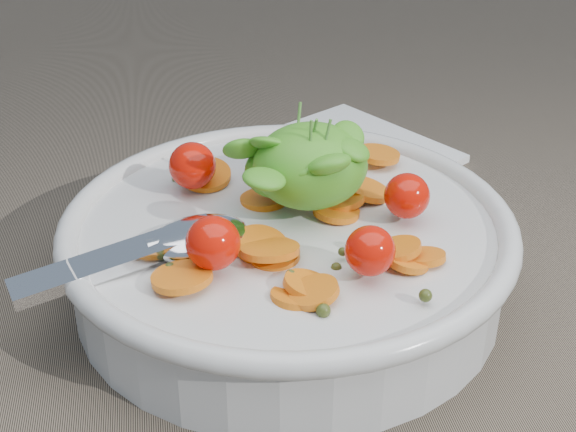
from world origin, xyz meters
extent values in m
plane|color=#766754|center=(0.00, 0.00, 0.00)|extent=(6.00, 6.00, 0.00)
cylinder|color=silver|center=(-0.03, -0.01, 0.03)|extent=(0.27, 0.27, 0.05)
torus|color=silver|center=(-0.03, -0.01, 0.05)|extent=(0.28, 0.28, 0.01)
cylinder|color=silver|center=(-0.03, -0.01, 0.00)|extent=(0.13, 0.13, 0.01)
cylinder|color=brown|center=(-0.03, -0.01, 0.03)|extent=(0.24, 0.24, 0.04)
cylinder|color=orange|center=(-0.04, 0.02, 0.05)|extent=(0.03, 0.03, 0.01)
cylinder|color=orange|center=(0.00, -0.01, 0.05)|extent=(0.04, 0.04, 0.01)
cylinder|color=orange|center=(0.03, -0.06, 0.06)|extent=(0.03, 0.03, 0.02)
cylinder|color=orange|center=(0.03, -0.07, 0.06)|extent=(0.03, 0.03, 0.01)
cylinder|color=orange|center=(-0.03, -0.08, 0.05)|extent=(0.04, 0.04, 0.02)
cylinder|color=orange|center=(-0.03, -0.09, 0.05)|extent=(0.04, 0.04, 0.01)
cylinder|color=orange|center=(-0.04, -0.05, 0.06)|extent=(0.04, 0.04, 0.01)
cylinder|color=orange|center=(-0.03, -0.09, 0.06)|extent=(0.04, 0.04, 0.01)
cylinder|color=orange|center=(0.01, 0.00, 0.06)|extent=(0.04, 0.04, 0.01)
cylinder|color=orange|center=(0.05, 0.06, 0.06)|extent=(0.03, 0.03, 0.01)
cylinder|color=orange|center=(0.04, -0.07, 0.05)|extent=(0.03, 0.03, 0.01)
cylinder|color=orange|center=(-0.05, -0.04, 0.06)|extent=(0.03, 0.03, 0.02)
cylinder|color=orange|center=(-0.07, 0.05, 0.06)|extent=(0.05, 0.05, 0.01)
cylinder|color=orange|center=(-0.10, -0.07, 0.06)|extent=(0.05, 0.05, 0.01)
cylinder|color=orange|center=(-0.04, -0.05, 0.05)|extent=(0.04, 0.04, 0.01)
cylinder|color=orange|center=(0.03, 0.02, 0.06)|extent=(0.05, 0.05, 0.02)
sphere|color=#3A4316|center=(-0.04, -0.04, 0.05)|extent=(0.01, 0.01, 0.01)
sphere|color=#3A4316|center=(-0.01, -0.06, 0.05)|extent=(0.01, 0.01, 0.01)
sphere|color=#3A4316|center=(0.01, -0.05, 0.06)|extent=(0.01, 0.01, 0.01)
sphere|color=#3A4316|center=(0.02, 0.06, 0.05)|extent=(0.01, 0.01, 0.01)
sphere|color=#3A4316|center=(0.00, -0.06, 0.06)|extent=(0.01, 0.01, 0.01)
sphere|color=#3A4316|center=(-0.04, -0.07, 0.06)|extent=(0.01, 0.01, 0.01)
sphere|color=#3A4316|center=(-0.10, -0.06, 0.06)|extent=(0.01, 0.01, 0.01)
sphere|color=#3A4316|center=(-0.04, -0.06, 0.05)|extent=(0.01, 0.01, 0.01)
sphere|color=#3A4316|center=(-0.02, -0.11, 0.05)|extent=(0.01, 0.01, 0.01)
sphere|color=#3A4316|center=(-0.04, -0.05, 0.05)|extent=(0.01, 0.01, 0.01)
sphere|color=#3A4316|center=(0.03, -0.11, 0.06)|extent=(0.01, 0.01, 0.01)
sphere|color=#3A4316|center=(-0.09, 0.06, 0.05)|extent=(0.01, 0.01, 0.01)
sphere|color=#3A4316|center=(-0.09, 0.07, 0.05)|extent=(0.01, 0.01, 0.01)
sphere|color=red|center=(0.05, -0.02, 0.07)|extent=(0.03, 0.03, 0.03)
sphere|color=red|center=(-0.02, 0.05, 0.07)|extent=(0.03, 0.03, 0.03)
sphere|color=red|center=(-0.08, 0.04, 0.07)|extent=(0.03, 0.03, 0.03)
sphere|color=red|center=(-0.08, -0.06, 0.07)|extent=(0.03, 0.03, 0.03)
sphere|color=red|center=(0.01, -0.08, 0.07)|extent=(0.03, 0.03, 0.03)
ellipsoid|color=#4FAB26|center=(-0.01, 0.00, 0.08)|extent=(0.07, 0.06, 0.05)
ellipsoid|color=#4FAB26|center=(-0.03, 0.01, 0.08)|extent=(0.04, 0.04, 0.03)
ellipsoid|color=#4FAB26|center=(-0.01, 0.00, 0.09)|extent=(0.04, 0.04, 0.02)
ellipsoid|color=#4FAB26|center=(-0.02, -0.02, 0.09)|extent=(0.03, 0.03, 0.02)
ellipsoid|color=#4FAB26|center=(-0.02, 0.00, 0.09)|extent=(0.02, 0.02, 0.02)
ellipsoid|color=#4FAB26|center=(-0.02, 0.03, 0.09)|extent=(0.03, 0.03, 0.02)
ellipsoid|color=#4FAB26|center=(-0.03, 0.01, 0.10)|extent=(0.02, 0.02, 0.01)
ellipsoid|color=#4FAB26|center=(0.00, 0.00, 0.10)|extent=(0.04, 0.03, 0.03)
ellipsoid|color=#4FAB26|center=(-0.05, 0.01, 0.09)|extent=(0.03, 0.03, 0.03)
ellipsoid|color=#4FAB26|center=(0.01, 0.00, 0.10)|extent=(0.03, 0.03, 0.02)
ellipsoid|color=#4FAB26|center=(-0.04, -0.03, 0.09)|extent=(0.03, 0.03, 0.01)
ellipsoid|color=#4FAB26|center=(0.01, -0.01, 0.10)|extent=(0.03, 0.02, 0.02)
ellipsoid|color=#4FAB26|center=(-0.01, 0.00, 0.09)|extent=(0.03, 0.03, 0.02)
ellipsoid|color=#4FAB26|center=(-0.01, -0.03, 0.10)|extent=(0.03, 0.02, 0.02)
ellipsoid|color=#4FAB26|center=(-0.04, 0.00, 0.10)|extent=(0.03, 0.03, 0.02)
ellipsoid|color=#4FAB26|center=(0.00, 0.01, 0.09)|extent=(0.04, 0.04, 0.01)
ellipsoid|color=#4FAB26|center=(-0.01, 0.02, 0.09)|extent=(0.03, 0.03, 0.02)
ellipsoid|color=#4FAB26|center=(0.00, 0.01, 0.09)|extent=(0.03, 0.02, 0.02)
ellipsoid|color=#4FAB26|center=(-0.01, 0.01, 0.09)|extent=(0.02, 0.02, 0.01)
ellipsoid|color=#4FAB26|center=(-0.02, 0.00, 0.10)|extent=(0.03, 0.03, 0.01)
ellipsoid|color=#4FAB26|center=(0.01, 0.01, 0.08)|extent=(0.03, 0.03, 0.02)
ellipsoid|color=#4FAB26|center=(0.00, 0.00, 0.09)|extent=(0.03, 0.03, 0.01)
cylinder|color=#4C8C33|center=(-0.02, 0.01, 0.10)|extent=(0.01, 0.01, 0.05)
cylinder|color=#4C8C33|center=(-0.01, -0.02, 0.10)|extent=(0.01, 0.01, 0.05)
cylinder|color=#4C8C33|center=(-0.01, -0.01, 0.10)|extent=(0.00, 0.00, 0.05)
cylinder|color=#4C8C33|center=(-0.01, 0.00, 0.10)|extent=(0.01, 0.02, 0.04)
ellipsoid|color=silver|center=(-0.08, -0.03, 0.06)|extent=(0.07, 0.06, 0.02)
cube|color=silver|center=(-0.13, -0.05, 0.06)|extent=(0.12, 0.06, 0.02)
cylinder|color=silver|center=(-0.10, -0.04, 0.06)|extent=(0.02, 0.02, 0.01)
cube|color=white|center=(0.04, 0.17, 0.00)|extent=(0.23, 0.22, 0.01)
camera|label=1|loc=(-0.10, -0.43, 0.30)|focal=50.00mm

